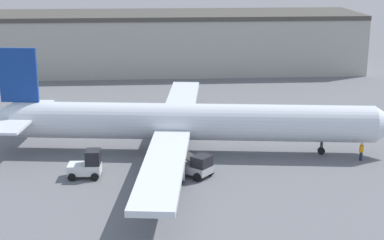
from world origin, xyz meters
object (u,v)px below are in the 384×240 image
at_px(baggage_tug, 87,165).
at_px(belt_loader_truck, 196,166).
at_px(airplane, 182,122).
at_px(ground_crew_worker, 361,151).

xyz_separation_m(baggage_tug, belt_loader_truck, (9.62, -0.46, -0.11)).
relative_size(baggage_tug, belt_loader_truck, 0.81).
height_order(airplane, ground_crew_worker, airplane).
bearing_deg(ground_crew_worker, baggage_tug, 53.39).
distance_m(airplane, ground_crew_worker, 17.51).
distance_m(airplane, belt_loader_truck, 7.13).
height_order(baggage_tug, belt_loader_truck, baggage_tug).
bearing_deg(airplane, ground_crew_worker, -5.49).
relative_size(ground_crew_worker, baggage_tug, 0.61).
height_order(ground_crew_worker, belt_loader_truck, belt_loader_truck).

